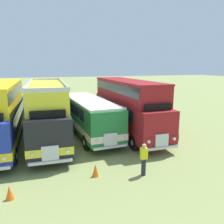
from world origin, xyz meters
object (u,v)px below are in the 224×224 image
object	(u,v)px
bus_fourth_in_row	(88,114)
cone_near_end	(9,193)
cone_mid_row	(95,170)
marshal_person	(144,159)
bus_second_in_row	(0,111)
bus_third_in_row	(48,110)
bus_fifth_in_row	(127,104)

from	to	relation	value
bus_fourth_in_row	cone_near_end	bearing A→B (deg)	-123.70
cone_mid_row	marshal_person	world-z (taller)	marshal_person
bus_second_in_row	cone_near_end	bearing A→B (deg)	-82.16
bus_third_in_row	cone_mid_row	xyz separation A→B (m)	(1.84, -6.78, -2.03)
bus_second_in_row	bus_fifth_in_row	distance (m)	9.78
bus_third_in_row	bus_fourth_in_row	world-z (taller)	bus_third_in_row
bus_third_in_row	marshal_person	xyz separation A→B (m)	(4.26, -7.47, -1.47)
bus_fourth_in_row	cone_near_end	world-z (taller)	bus_fourth_in_row
bus_second_in_row	bus_fourth_in_row	xyz separation A→B (m)	(6.52, 0.42, -0.72)
bus_third_in_row	bus_fifth_in_row	size ratio (longest dim) A/B	0.97
cone_near_end	cone_mid_row	world-z (taller)	cone_mid_row
bus_fifth_in_row	cone_near_end	size ratio (longest dim) A/B	17.95
bus_third_in_row	cone_near_end	bearing A→B (deg)	-106.21
bus_second_in_row	cone_near_end	world-z (taller)	bus_second_in_row
bus_fourth_in_row	marshal_person	xyz separation A→B (m)	(1.01, -8.09, -0.87)
bus_third_in_row	bus_fifth_in_row	xyz separation A→B (m)	(6.52, 0.07, 0.11)
bus_second_in_row	bus_third_in_row	bearing A→B (deg)	-3.40
bus_fourth_in_row	cone_near_end	distance (m)	9.93
cone_near_end	bus_third_in_row	bearing A→B (deg)	73.79
bus_fourth_in_row	bus_fifth_in_row	bearing A→B (deg)	-9.43
bus_second_in_row	cone_near_end	size ratio (longest dim) A/B	17.76
bus_third_in_row	bus_fifth_in_row	distance (m)	6.52
bus_third_in_row	cone_mid_row	world-z (taller)	bus_third_in_row
bus_second_in_row	cone_mid_row	size ratio (longest dim) A/B	16.91
bus_fourth_in_row	cone_mid_row	xyz separation A→B (m)	(-1.42, -7.39, -1.42)
bus_second_in_row	marshal_person	bearing A→B (deg)	-45.54
bus_fifth_in_row	cone_mid_row	xyz separation A→B (m)	(-4.68, -6.85, -2.14)
bus_third_in_row	cone_near_end	world-z (taller)	bus_third_in_row
bus_third_in_row	marshal_person	size ratio (longest dim) A/B	6.40
bus_fourth_in_row	bus_fifth_in_row	xyz separation A→B (m)	(3.27, -0.54, 0.72)
bus_fourth_in_row	bus_fifth_in_row	size ratio (longest dim) A/B	0.90
bus_third_in_row	bus_fourth_in_row	bearing A→B (deg)	10.71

